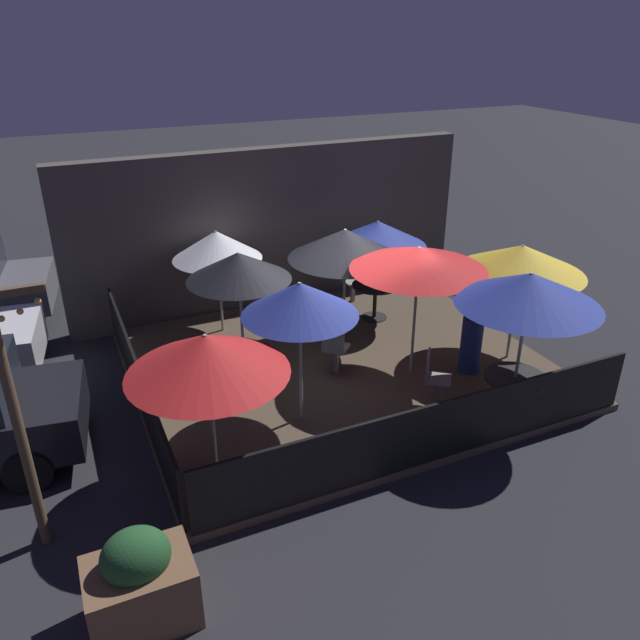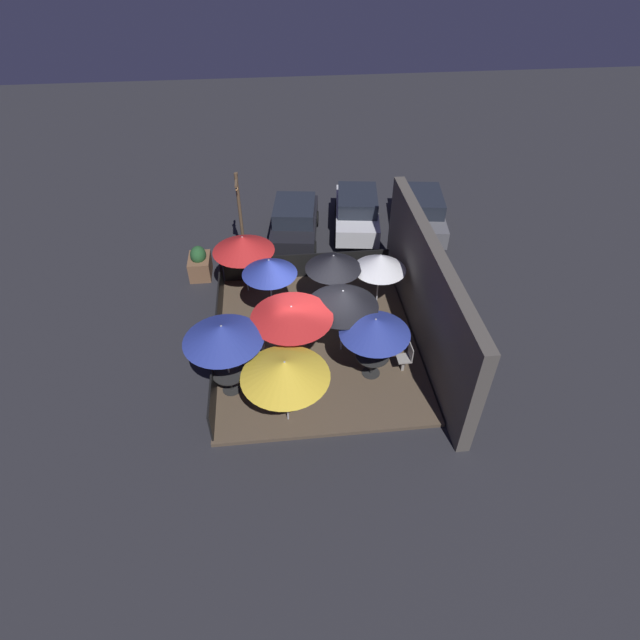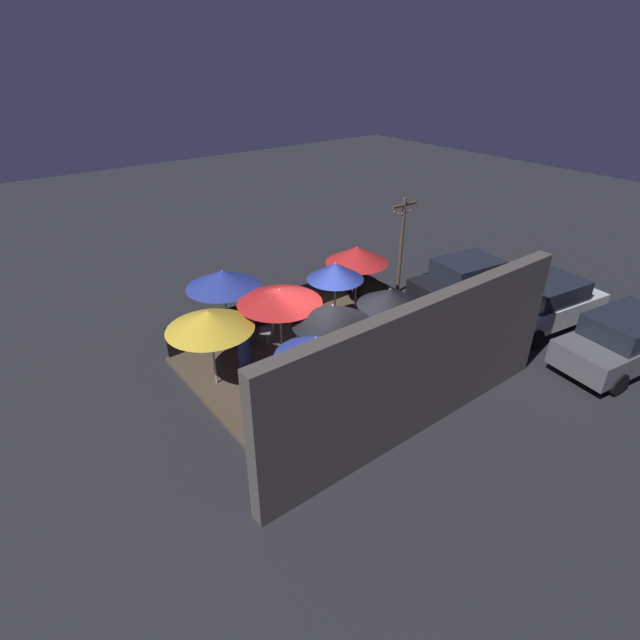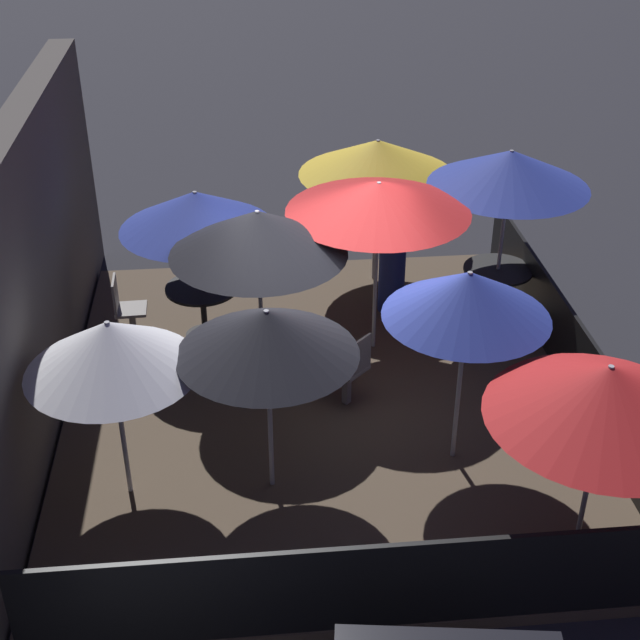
# 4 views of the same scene
# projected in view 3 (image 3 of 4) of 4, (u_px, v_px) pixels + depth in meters

# --- Properties ---
(ground_plane) EXTENTS (60.00, 60.00, 0.00)m
(ground_plane) POSITION_uv_depth(u_px,v_px,m) (328.00, 366.00, 14.16)
(ground_plane) COLOR #26262B
(patio_deck) EXTENTS (7.12, 6.14, 0.12)m
(patio_deck) POSITION_uv_depth(u_px,v_px,m) (328.00, 365.00, 14.13)
(patio_deck) COLOR brown
(patio_deck) RESTS_ON ground_plane
(building_wall) EXTENTS (8.72, 0.36, 3.43)m
(building_wall) POSITION_uv_depth(u_px,v_px,m) (421.00, 369.00, 11.04)
(building_wall) COLOR #4C4742
(building_wall) RESTS_ON ground_plane
(fence_front) EXTENTS (6.92, 0.05, 0.95)m
(fence_front) POSITION_uv_depth(u_px,v_px,m) (270.00, 309.00, 15.98)
(fence_front) COLOR black
(fence_front) RESTS_ON patio_deck
(fence_side_left) EXTENTS (0.05, 5.94, 0.95)m
(fence_side_left) POSITION_uv_depth(u_px,v_px,m) (415.00, 313.00, 15.75)
(fence_side_left) COLOR black
(fence_side_left) RESTS_ON patio_deck
(patio_umbrella_0) EXTENTS (1.96, 1.96, 2.08)m
(patio_umbrella_0) POSITION_uv_depth(u_px,v_px,m) (316.00, 347.00, 11.40)
(patio_umbrella_0) COLOR #B2B2B7
(patio_umbrella_0) RESTS_ON patio_deck
(patio_umbrella_1) EXTENTS (2.11, 2.11, 2.40)m
(patio_umbrella_1) POSITION_uv_depth(u_px,v_px,m) (223.00, 279.00, 13.94)
(patio_umbrella_1) COLOR #B2B2B7
(patio_umbrella_1) RESTS_ON patio_deck
(patio_umbrella_2) EXTENTS (2.27, 2.27, 2.31)m
(patio_umbrella_2) POSITION_uv_depth(u_px,v_px,m) (279.00, 296.00, 13.06)
(patio_umbrella_2) COLOR #B2B2B7
(patio_umbrella_2) RESTS_ON patio_deck
(patio_umbrella_3) EXTENTS (2.23, 2.23, 2.17)m
(patio_umbrella_3) POSITION_uv_depth(u_px,v_px,m) (209.00, 320.00, 12.35)
(patio_umbrella_3) COLOR #B2B2B7
(patio_umbrella_3) RESTS_ON patio_deck
(patio_umbrella_4) EXTENTS (1.70, 1.70, 2.06)m
(patio_umbrella_4) POSITION_uv_depth(u_px,v_px,m) (430.00, 321.00, 12.53)
(patio_umbrella_4) COLOR #B2B2B7
(patio_umbrella_4) RESTS_ON patio_deck
(patio_umbrella_5) EXTENTS (1.80, 1.80, 2.13)m
(patio_umbrella_5) POSITION_uv_depth(u_px,v_px,m) (390.00, 297.00, 13.55)
(patio_umbrella_5) COLOR #B2B2B7
(patio_umbrella_5) RESTS_ON patio_deck
(patio_umbrella_6) EXTENTS (2.07, 2.07, 2.18)m
(patio_umbrella_6) POSITION_uv_depth(u_px,v_px,m) (357.00, 255.00, 16.20)
(patio_umbrella_6) COLOR #B2B2B7
(patio_umbrella_6) RESTS_ON patio_deck
(patio_umbrella_7) EXTENTS (2.08, 2.08, 2.27)m
(patio_umbrella_7) POSITION_uv_depth(u_px,v_px,m) (333.00, 315.00, 12.42)
(patio_umbrella_7) COLOR #B2B2B7
(patio_umbrella_7) RESTS_ON patio_deck
(patio_umbrella_8) EXTENTS (1.71, 1.71, 2.29)m
(patio_umbrella_8) POSITION_uv_depth(u_px,v_px,m) (335.00, 271.00, 14.72)
(patio_umbrella_8) COLOR #B2B2B7
(patio_umbrella_8) RESTS_ON patio_deck
(dining_table_0) EXTENTS (0.96, 0.96, 0.74)m
(dining_table_0) POSITION_uv_depth(u_px,v_px,m) (316.00, 390.00, 12.00)
(dining_table_0) COLOR black
(dining_table_0) RESTS_ON patio_deck
(dining_table_1) EXTENTS (0.95, 0.95, 0.70)m
(dining_table_1) POSITION_uv_depth(u_px,v_px,m) (228.00, 328.00, 14.70)
(dining_table_1) COLOR black
(dining_table_1) RESTS_ON patio_deck
(patio_chair_0) EXTENTS (0.57, 0.57, 0.95)m
(patio_chair_0) POSITION_uv_depth(u_px,v_px,m) (328.00, 340.00, 14.19)
(patio_chair_0) COLOR gray
(patio_chair_0) RESTS_ON patio_deck
(patio_chair_1) EXTENTS (0.56, 0.56, 0.94)m
(patio_chair_1) POSITION_uv_depth(u_px,v_px,m) (269.00, 330.00, 14.71)
(patio_chair_1) COLOR gray
(patio_chair_1) RESTS_ON patio_deck
(patio_chair_2) EXTENTS (0.41, 0.41, 0.93)m
(patio_chair_2) POSITION_uv_depth(u_px,v_px,m) (344.00, 414.00, 11.36)
(patio_chair_2) COLOR gray
(patio_chair_2) RESTS_ON patio_deck
(patron_0) EXTENTS (0.50, 0.50, 1.23)m
(patron_0) POSITION_uv_depth(u_px,v_px,m) (245.00, 352.00, 13.58)
(patron_0) COLOR navy
(patron_0) RESTS_ON patio_deck
(planter_box) EXTENTS (1.09, 0.76, 1.20)m
(planter_box) POSITION_uv_depth(u_px,v_px,m) (351.00, 271.00, 18.82)
(planter_box) COLOR brown
(planter_box) RESTS_ON ground_plane
(light_post) EXTENTS (1.10, 0.12, 3.51)m
(light_post) POSITION_uv_depth(u_px,v_px,m) (402.00, 241.00, 17.48)
(light_post) COLOR brown
(light_post) RESTS_ON ground_plane
(parked_car_0) EXTENTS (4.05, 2.21, 1.62)m
(parked_car_0) POSITION_uv_depth(u_px,v_px,m) (466.00, 281.00, 17.26)
(parked_car_0) COLOR black
(parked_car_0) RESTS_ON ground_plane
(parked_car_1) EXTENTS (4.26, 2.24, 1.62)m
(parked_car_1) POSITION_uv_depth(u_px,v_px,m) (544.00, 303.00, 15.77)
(parked_car_1) COLOR silver
(parked_car_1) RESTS_ON ground_plane
(parked_car_2) EXTENTS (4.30, 2.27, 1.62)m
(parked_car_2) POSITION_uv_depth(u_px,v_px,m) (624.00, 340.00, 13.79)
(parked_car_2) COLOR #5B5B60
(parked_car_2) RESTS_ON ground_plane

